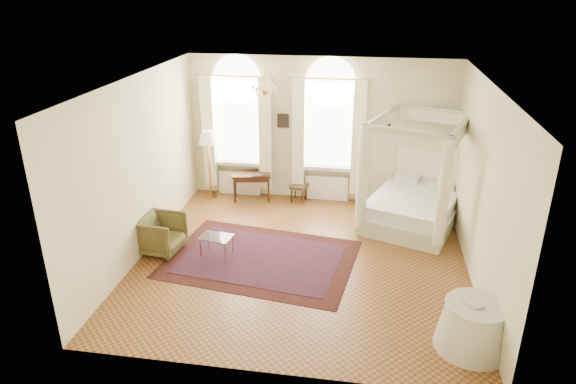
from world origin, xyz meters
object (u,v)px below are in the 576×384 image
at_px(writing_desk, 251,177).
at_px(stool, 299,187).
at_px(nightstand, 437,199).
at_px(floor_lamp, 208,141).
at_px(armchair, 160,234).
at_px(coffee_table, 216,238).
at_px(canopy_bed, 413,202).
at_px(side_table, 473,326).

height_order(writing_desk, stool, writing_desk).
xyz_separation_m(nightstand, floor_lamp, (-5.24, -0.11, 1.15)).
relative_size(stool, floor_lamp, 0.25).
distance_m(stool, floor_lamp, 2.36).
xyz_separation_m(armchair, coffee_table, (1.10, 0.01, -0.01)).
xyz_separation_m(canopy_bed, armchair, (-4.80, -1.92, -0.16)).
bearing_deg(nightstand, writing_desk, -178.57).
bearing_deg(coffee_table, stool, 67.15).
height_order(canopy_bed, floor_lamp, canopy_bed).
bearing_deg(writing_desk, stool, 5.47).
bearing_deg(floor_lamp, nightstand, 1.19).
distance_m(canopy_bed, writing_desk, 3.71).
distance_m(stool, armchair, 3.59).
xyz_separation_m(armchair, floor_lamp, (0.16, 2.67, 1.05)).
bearing_deg(canopy_bed, armchair, -158.14).
bearing_deg(coffee_table, side_table, -24.33).
height_order(nightstand, coffee_table, nightstand).
xyz_separation_m(canopy_bed, side_table, (0.60, -3.86, -0.18)).
bearing_deg(stool, side_table, -56.42).
xyz_separation_m(canopy_bed, nightstand, (0.60, 0.86, -0.26)).
height_order(writing_desk, side_table, side_table).
xyz_separation_m(armchair, side_table, (5.40, -1.94, -0.02)).
xyz_separation_m(stool, floor_lamp, (-2.10, -0.11, 1.07)).
bearing_deg(armchair, writing_desk, -17.33).
bearing_deg(stool, floor_lamp, -177.04).
xyz_separation_m(writing_desk, stool, (1.10, 0.11, -0.23)).
bearing_deg(side_table, writing_desk, 132.55).
xyz_separation_m(writing_desk, armchair, (-1.16, -2.67, -0.21)).
relative_size(stool, armchair, 0.52).
height_order(nightstand, floor_lamp, floor_lamp).
bearing_deg(side_table, canopy_bed, 98.89).
xyz_separation_m(writing_desk, side_table, (4.24, -4.61, -0.22)).
distance_m(nightstand, armchair, 6.07).
height_order(floor_lamp, side_table, floor_lamp).
relative_size(canopy_bed, armchair, 3.22).
xyz_separation_m(stool, armchair, (-2.27, -2.78, 0.02)).
relative_size(coffee_table, side_table, 0.62).
distance_m(nightstand, side_table, 4.72).
height_order(stool, coffee_table, stool).
bearing_deg(stool, canopy_bed, -18.70).
xyz_separation_m(writing_desk, coffee_table, (-0.07, -2.67, -0.21)).
xyz_separation_m(canopy_bed, stool, (-2.53, 0.86, -0.18)).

